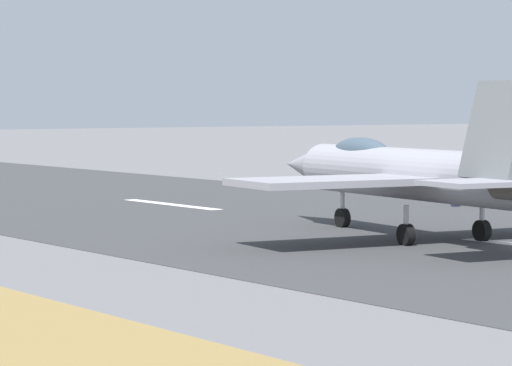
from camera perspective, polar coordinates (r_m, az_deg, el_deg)
The scene contains 2 objects.
fighter_jet at distance 48.76m, azimuth 6.72°, elevation 0.45°, with size 17.91×15.04×5.59m.
crew_person at distance 64.23m, azimuth 8.39°, elevation -0.30°, with size 0.34×0.69×1.59m.
Camera 1 is at (-30.60, 34.01, 4.88)m, focal length 95.14 mm.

